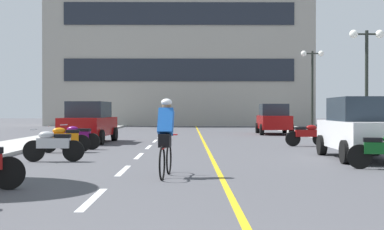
{
  "coord_description": "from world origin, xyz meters",
  "views": [
    {
      "loc": [
        -0.46,
        -2.45,
        1.43
      ],
      "look_at": [
        -0.32,
        16.17,
        1.27
      ],
      "focal_mm": 49.07,
      "sensor_mm": 36.0,
      "label": 1
    }
  ],
  "objects_px": {
    "street_lamp_mid": "(367,59)",
    "cyclist_rider": "(166,136)",
    "parked_car_near": "(362,128)",
    "street_lamp_far": "(312,72)",
    "motorcycle_5": "(65,139)",
    "parked_car_mid": "(89,122)",
    "motorcycle_3": "(384,150)",
    "motorcycle_7": "(307,134)",
    "parked_car_far": "(274,119)",
    "motorcycle_4": "(53,145)",
    "motorcycle_6": "(78,137)"
  },
  "relations": [
    {
      "from": "street_lamp_mid",
      "to": "cyclist_rider",
      "type": "distance_m",
      "value": 13.62
    },
    {
      "from": "parked_car_near",
      "to": "street_lamp_far",
      "type": "bearing_deg",
      "value": 81.19
    },
    {
      "from": "motorcycle_5",
      "to": "parked_car_mid",
      "type": "bearing_deg",
      "value": 92.13
    },
    {
      "from": "street_lamp_mid",
      "to": "motorcycle_5",
      "type": "xyz_separation_m",
      "value": [
        -11.7,
        -4.18,
        -3.13
      ]
    },
    {
      "from": "motorcycle_3",
      "to": "motorcycle_7",
      "type": "xyz_separation_m",
      "value": [
        0.0,
        8.25,
        0.0
      ]
    },
    {
      "from": "parked_car_near",
      "to": "motorcycle_7",
      "type": "bearing_deg",
      "value": 93.69
    },
    {
      "from": "street_lamp_mid",
      "to": "cyclist_rider",
      "type": "height_order",
      "value": "street_lamp_mid"
    },
    {
      "from": "street_lamp_mid",
      "to": "street_lamp_far",
      "type": "distance_m",
      "value": 10.95
    },
    {
      "from": "street_lamp_far",
      "to": "motorcycle_7",
      "type": "height_order",
      "value": "street_lamp_far"
    },
    {
      "from": "parked_car_far",
      "to": "motorcycle_4",
      "type": "xyz_separation_m",
      "value": [
        -8.94,
        -16.9,
        -0.44
      ]
    },
    {
      "from": "street_lamp_mid",
      "to": "parked_car_mid",
      "type": "height_order",
      "value": "street_lamp_mid"
    },
    {
      "from": "street_lamp_mid",
      "to": "motorcycle_3",
      "type": "xyz_separation_m",
      "value": [
        -2.77,
        -9.35,
        -3.13
      ]
    },
    {
      "from": "street_lamp_far",
      "to": "parked_car_far",
      "type": "bearing_deg",
      "value": -152.49
    },
    {
      "from": "motorcycle_5",
      "to": "parked_car_far",
      "type": "bearing_deg",
      "value": 55.76
    },
    {
      "from": "street_lamp_mid",
      "to": "motorcycle_6",
      "type": "relative_size",
      "value": 2.78
    },
    {
      "from": "motorcycle_7",
      "to": "cyclist_rider",
      "type": "relative_size",
      "value": 0.96
    },
    {
      "from": "street_lamp_mid",
      "to": "parked_car_mid",
      "type": "xyz_separation_m",
      "value": [
        -11.9,
        1.25,
        -2.68
      ]
    },
    {
      "from": "parked_car_mid",
      "to": "parked_car_near",
      "type": "bearing_deg",
      "value": -39.76
    },
    {
      "from": "parked_car_near",
      "to": "motorcycle_3",
      "type": "xyz_separation_m",
      "value": [
        -0.36,
        -2.71,
        -0.44
      ]
    },
    {
      "from": "parked_car_mid",
      "to": "motorcycle_4",
      "type": "height_order",
      "value": "parked_car_mid"
    },
    {
      "from": "motorcycle_5",
      "to": "motorcycle_6",
      "type": "relative_size",
      "value": 1.0
    },
    {
      "from": "parked_car_far",
      "to": "motorcycle_6",
      "type": "relative_size",
      "value": 2.53
    },
    {
      "from": "motorcycle_6",
      "to": "motorcycle_5",
      "type": "bearing_deg",
      "value": -95.15
    },
    {
      "from": "parked_car_mid",
      "to": "motorcycle_5",
      "type": "xyz_separation_m",
      "value": [
        0.2,
        -5.43,
        -0.44
      ]
    },
    {
      "from": "parked_car_near",
      "to": "motorcycle_6",
      "type": "bearing_deg",
      "value": 156.87
    },
    {
      "from": "street_lamp_mid",
      "to": "motorcycle_6",
      "type": "distance_m",
      "value": 12.29
    },
    {
      "from": "parked_car_far",
      "to": "motorcycle_7",
      "type": "bearing_deg",
      "value": -92.26
    },
    {
      "from": "street_lamp_mid",
      "to": "street_lamp_far",
      "type": "relative_size",
      "value": 0.93
    },
    {
      "from": "motorcycle_6",
      "to": "motorcycle_7",
      "type": "bearing_deg",
      "value": 10.48
    },
    {
      "from": "parked_car_mid",
      "to": "street_lamp_mid",
      "type": "bearing_deg",
      "value": -6.0
    },
    {
      "from": "street_lamp_far",
      "to": "parked_car_near",
      "type": "height_order",
      "value": "street_lamp_far"
    },
    {
      "from": "parked_car_mid",
      "to": "parked_car_far",
      "type": "bearing_deg",
      "value": 41.01
    },
    {
      "from": "street_lamp_mid",
      "to": "motorcycle_5",
      "type": "distance_m",
      "value": 12.81
    },
    {
      "from": "street_lamp_far",
      "to": "motorcycle_3",
      "type": "distance_m",
      "value": 20.81
    },
    {
      "from": "motorcycle_4",
      "to": "cyclist_rider",
      "type": "height_order",
      "value": "cyclist_rider"
    },
    {
      "from": "parked_car_mid",
      "to": "motorcycle_7",
      "type": "distance_m",
      "value": 9.45
    },
    {
      "from": "motorcycle_4",
      "to": "motorcycle_5",
      "type": "distance_m",
      "value": 3.19
    },
    {
      "from": "parked_car_far",
      "to": "street_lamp_mid",
      "type": "bearing_deg",
      "value": -76.21
    },
    {
      "from": "motorcycle_7",
      "to": "motorcycle_3",
      "type": "bearing_deg",
      "value": -90.02
    },
    {
      "from": "motorcycle_4",
      "to": "motorcycle_7",
      "type": "xyz_separation_m",
      "value": [
        8.52,
        6.23,
        0.0
      ]
    },
    {
      "from": "street_lamp_mid",
      "to": "motorcycle_3",
      "type": "distance_m",
      "value": 10.24
    },
    {
      "from": "parked_car_far",
      "to": "parked_car_near",
      "type": "bearing_deg",
      "value": -90.22
    },
    {
      "from": "motorcycle_7",
      "to": "cyclist_rider",
      "type": "xyz_separation_m",
      "value": [
        -5.23,
        -9.58,
        0.41
      ]
    },
    {
      "from": "motorcycle_3",
      "to": "motorcycle_4",
      "type": "relative_size",
      "value": 0.98
    },
    {
      "from": "street_lamp_far",
      "to": "motorcycle_6",
      "type": "relative_size",
      "value": 3.0
    },
    {
      "from": "parked_car_near",
      "to": "motorcycle_7",
      "type": "height_order",
      "value": "parked_car_near"
    },
    {
      "from": "motorcycle_4",
      "to": "parked_car_far",
      "type": "bearing_deg",
      "value": 62.13
    },
    {
      "from": "street_lamp_mid",
      "to": "parked_car_mid",
      "type": "relative_size",
      "value": 1.09
    },
    {
      "from": "motorcycle_6",
      "to": "parked_car_near",
      "type": "bearing_deg",
      "value": -23.13
    },
    {
      "from": "parked_car_far",
      "to": "motorcycle_4",
      "type": "height_order",
      "value": "parked_car_far"
    }
  ]
}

